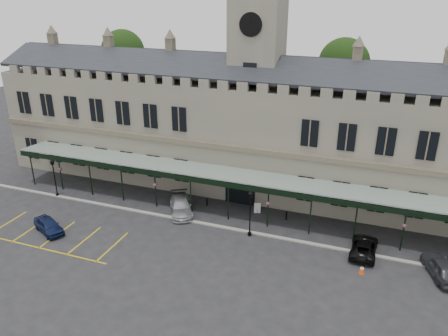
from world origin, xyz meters
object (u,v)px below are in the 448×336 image
(car_right_a, at_px, (442,268))
(lamp_post_mid, at_px, (250,209))
(clock_tower, at_px, (257,71))
(traffic_cone, at_px, (362,270))
(lamp_post_left, at_px, (54,174))
(car_van, at_px, (364,247))
(station_building, at_px, (255,132))
(car_left_a, at_px, (49,226))
(sign_board, at_px, (257,208))
(car_taxi, at_px, (181,206))

(car_right_a, bearing_deg, lamp_post_mid, -21.51)
(clock_tower, relative_size, traffic_cone, 35.14)
(lamp_post_left, xyz_separation_m, traffic_cone, (32.48, -2.97, -2.28))
(lamp_post_left, bearing_deg, traffic_cone, -5.22)
(lamp_post_left, height_order, car_van, lamp_post_left)
(station_building, height_order, lamp_post_left, station_building)
(station_building, bearing_deg, car_left_a, -131.83)
(clock_tower, relative_size, car_right_a, 5.39)
(lamp_post_mid, bearing_deg, traffic_cone, -13.31)
(car_left_a, relative_size, car_right_a, 0.86)
(lamp_post_mid, bearing_deg, station_building, 104.83)
(car_van, bearing_deg, car_left_a, 14.92)
(station_building, height_order, car_right_a, station_building)
(traffic_cone, bearing_deg, sign_board, 147.45)
(lamp_post_left, bearing_deg, car_taxi, 5.25)
(clock_tower, distance_m, lamp_post_mid, 15.36)
(sign_board, bearing_deg, car_left_a, -168.37)
(clock_tower, bearing_deg, lamp_post_mid, -75.28)
(sign_board, bearing_deg, lamp_post_left, 170.99)
(clock_tower, bearing_deg, lamp_post_left, -151.80)
(lamp_post_mid, relative_size, car_van, 1.01)
(car_taxi, bearing_deg, clock_tower, 31.30)
(car_left_a, bearing_deg, clock_tower, -15.61)
(station_building, distance_m, traffic_cone, 19.62)
(lamp_post_left, bearing_deg, car_right_a, -1.70)
(car_right_a, bearing_deg, car_left_a, -10.58)
(clock_tower, bearing_deg, car_left_a, -131.68)
(lamp_post_left, xyz_separation_m, car_right_a, (38.42, -1.14, -1.85))
(lamp_post_mid, distance_m, traffic_cone, 10.74)
(sign_board, xyz_separation_m, car_taxi, (-7.34, -2.55, 0.19))
(station_building, relative_size, car_left_a, 15.11)
(car_right_a, bearing_deg, traffic_cone, -2.35)
(traffic_cone, bearing_deg, clock_tower, 134.31)
(lamp_post_mid, bearing_deg, car_right_a, -2.08)
(lamp_post_mid, bearing_deg, sign_board, 96.94)
(car_left_a, relative_size, car_van, 0.86)
(lamp_post_mid, xyz_separation_m, car_taxi, (-7.88, 1.88, -2.01))
(lamp_post_left, relative_size, car_right_a, 0.96)
(traffic_cone, relative_size, sign_board, 0.62)
(lamp_post_left, bearing_deg, station_building, 28.00)
(lamp_post_mid, relative_size, car_right_a, 1.01)
(sign_board, xyz_separation_m, car_right_a, (16.66, -5.02, 0.23))
(station_building, xyz_separation_m, lamp_post_left, (-19.42, -10.33, -3.84))
(lamp_post_mid, xyz_separation_m, car_van, (10.12, 0.64, -2.11))
(lamp_post_mid, distance_m, car_taxi, 8.35)
(lamp_post_mid, xyz_separation_m, car_right_a, (16.12, -0.58, -1.97))
(station_building, bearing_deg, sign_board, -70.04)
(station_building, bearing_deg, car_van, -38.23)
(clock_tower, height_order, sign_board, clock_tower)
(station_building, height_order, traffic_cone, station_building)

